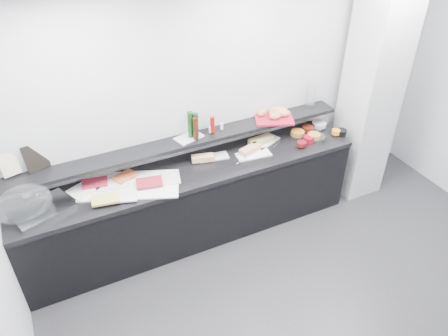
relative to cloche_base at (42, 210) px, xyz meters
name	(u,v)px	position (x,y,z in m)	size (l,w,h in m)	color
ground	(338,328)	(2.15, -1.68, -0.92)	(5.00, 5.00, 0.00)	#2D2D30
back_wall	(239,104)	(2.15, 0.32, 0.43)	(5.00, 0.02, 2.70)	silver
ceiling	(412,34)	(2.15, -1.68, 1.78)	(5.00, 5.00, 0.00)	white
column	(372,90)	(3.65, -0.03, 0.43)	(0.50, 0.50, 2.70)	silver
buffet_cabinet	(193,205)	(1.45, 0.02, -0.50)	(3.60, 0.60, 0.85)	black
counter_top	(191,171)	(1.45, 0.02, -0.05)	(3.62, 0.62, 0.05)	black
wall_shelf	(184,142)	(1.45, 0.19, 0.21)	(3.60, 0.25, 0.04)	black
cloche_base	(42,210)	(0.00, 0.00, 0.00)	(0.51, 0.34, 0.04)	#B1B4B9
cloche_dome	(23,204)	(-0.13, 0.02, 0.11)	(0.49, 0.32, 0.34)	white
linen_runner	(130,185)	(0.81, 0.03, -0.01)	(0.94, 0.44, 0.01)	white
platter_meat_a	(86,188)	(0.42, 0.14, 0.00)	(0.33, 0.22, 0.01)	white
food_meat_a	(95,183)	(0.51, 0.17, 0.02)	(0.24, 0.15, 0.02)	maroon
platter_salmon	(113,183)	(0.66, 0.11, 0.00)	(0.32, 0.21, 0.01)	white
food_salmon	(125,176)	(0.79, 0.14, 0.02)	(0.22, 0.14, 0.02)	#D2542B
platter_cheese	(122,196)	(0.69, -0.12, 0.00)	(0.28, 0.19, 0.01)	white
food_cheese	(106,199)	(0.54, -0.12, 0.02)	(0.25, 0.16, 0.02)	#DFC156
platter_meat_b	(164,179)	(1.13, -0.04, 0.00)	(0.31, 0.21, 0.01)	silver
food_meat_b	(149,182)	(0.98, -0.06, 0.02)	(0.25, 0.16, 0.02)	maroon
sandwich_plate_left	(213,157)	(1.74, 0.12, -0.01)	(0.32, 0.14, 0.01)	white
sandwich_food_left	(203,158)	(1.61, 0.10, 0.02)	(0.23, 0.09, 0.06)	#E1AD75
tongs_left	(212,158)	(1.72, 0.09, 0.00)	(0.01, 0.01, 0.16)	silver
sandwich_plate_mid	(253,155)	(2.14, -0.03, -0.01)	(0.37, 0.16, 0.01)	white
sandwich_food_mid	(250,149)	(2.13, 0.02, 0.02)	(0.25, 0.10, 0.06)	tan
tongs_mid	(241,161)	(1.96, -0.09, 0.00)	(0.01, 0.01, 0.16)	silver
sandwich_plate_right	(266,142)	(2.39, 0.13, -0.01)	(0.35, 0.15, 0.01)	silver
sandwich_food_right	(261,140)	(2.33, 0.14, 0.02)	(0.28, 0.11, 0.06)	tan
tongs_right	(277,144)	(2.47, 0.02, 0.00)	(0.01, 0.01, 0.16)	#B6B8BD
bowl_glass_fruit	(297,134)	(2.77, 0.08, 0.02)	(0.17, 0.17, 0.07)	white
fill_glass_fruit	(298,133)	(2.78, 0.08, 0.03)	(0.15, 0.15, 0.05)	orange
bowl_black_jam	(310,126)	(3.01, 0.17, 0.02)	(0.12, 0.12, 0.07)	black
fill_black_jam	(308,128)	(2.94, 0.12, 0.03)	(0.13, 0.13, 0.05)	#61190D
bowl_glass_cream	(315,129)	(3.02, 0.09, 0.02)	(0.15, 0.15, 0.07)	white
fill_glass_cream	(319,124)	(3.11, 0.14, 0.03)	(0.17, 0.17, 0.05)	silver
bowl_red_jam	(309,139)	(2.83, -0.07, 0.02)	(0.12, 0.12, 0.07)	maroon
fill_red_jam	(302,144)	(2.69, -0.12, 0.03)	(0.10, 0.10, 0.05)	#5E0D11
bowl_glass_salmon	(318,139)	(2.92, -0.10, 0.02)	(0.15, 0.15, 0.07)	white
fill_glass_salmon	(314,136)	(2.91, -0.05, 0.03)	(0.14, 0.14, 0.05)	orange
bowl_black_fruit	(342,133)	(3.25, -0.11, 0.02)	(0.11, 0.11, 0.07)	black
fill_black_fruit	(336,132)	(3.18, -0.08, 0.03)	(0.10, 0.10, 0.05)	orange
framed_print	(36,157)	(0.07, 0.31, 0.36)	(0.20, 0.02, 0.26)	black
print_art	(9,164)	(-0.16, 0.29, 0.36)	(0.16, 0.00, 0.22)	beige
condiment_tray	(189,137)	(1.51, 0.21, 0.24)	(0.28, 0.17, 0.01)	silver
bottle_green_a	(196,125)	(1.59, 0.20, 0.37)	(0.05, 0.05, 0.26)	black
bottle_brown	(196,128)	(1.57, 0.15, 0.36)	(0.05, 0.05, 0.24)	#341609
bottle_green_b	(190,125)	(1.54, 0.21, 0.38)	(0.06, 0.06, 0.28)	#103D17
bottle_hot	(212,125)	(1.77, 0.20, 0.33)	(0.05, 0.05, 0.18)	#A30C0B
shaker_salt	(210,130)	(1.74, 0.20, 0.28)	(0.03, 0.03, 0.07)	silver
shaker_pepper	(222,126)	(1.88, 0.21, 0.28)	(0.03, 0.03, 0.07)	white
bread_tray	(274,119)	(2.50, 0.16, 0.24)	(0.41, 0.29, 0.02)	#B1132C
bread_roll_nw	(262,112)	(2.40, 0.26, 0.29)	(0.12, 0.08, 0.08)	tan
bread_roll_n	(274,110)	(2.55, 0.25, 0.29)	(0.12, 0.08, 0.08)	#BD7C48
bread_roll_ne	(277,110)	(2.58, 0.25, 0.29)	(0.15, 0.10, 0.08)	#AF7743
bread_roll_sw	(275,116)	(2.50, 0.14, 0.29)	(0.14, 0.09, 0.08)	#C17749
bread_roll_s	(284,113)	(2.61, 0.15, 0.29)	(0.14, 0.09, 0.08)	tan
bread_roll_se	(280,112)	(2.58, 0.18, 0.29)	(0.14, 0.09, 0.08)	tan
bread_roll_midw	(275,113)	(2.52, 0.19, 0.29)	(0.15, 0.09, 0.08)	#AB6E41
bread_roll_mide	(281,111)	(2.60, 0.20, 0.29)	(0.15, 0.09, 0.08)	#D88D52
carafe	(311,95)	(3.01, 0.23, 0.38)	(0.11, 0.11, 0.30)	silver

